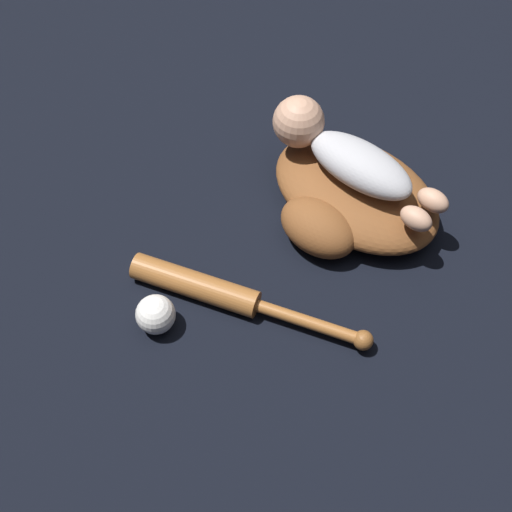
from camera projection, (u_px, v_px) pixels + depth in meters
The scene contains 5 objects.
ground_plane at pixel (345, 216), 1.46m from camera, with size 6.00×6.00×0.00m, color black.
baseball_glove at pixel (349, 198), 1.43m from camera, with size 0.39×0.32×0.09m.
baby_figure at pixel (342, 152), 1.38m from camera, with size 0.39×0.12×0.10m.
baseball_bat at pixel (220, 293), 1.32m from camera, with size 0.46×0.17×0.05m.
baseball at pixel (156, 314), 1.28m from camera, with size 0.07×0.07×0.07m.
Camera 1 is at (-0.40, 0.83, 1.15)m, focal length 50.00 mm.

